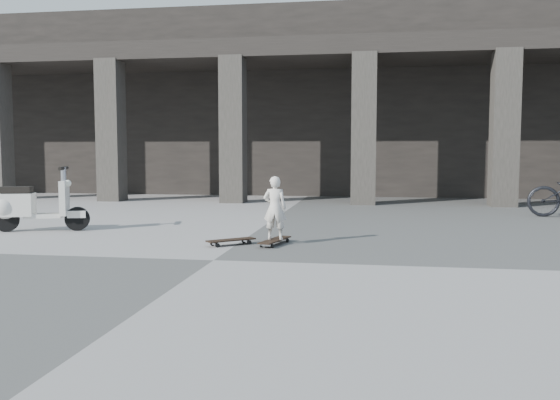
# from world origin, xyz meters

# --- Properties ---
(ground) EXTENTS (90.00, 90.00, 0.00)m
(ground) POSITION_xyz_m (0.00, 0.00, 0.00)
(ground) COLOR #50504D
(ground) RESTS_ON ground
(colonnade) EXTENTS (28.00, 8.82, 6.00)m
(colonnade) POSITION_xyz_m (-0.00, 13.77, 3.03)
(colonnade) COLOR black
(colonnade) RESTS_ON ground
(longboard) EXTENTS (0.40, 0.87, 0.08)m
(longboard) POSITION_xyz_m (0.59, 1.39, 0.07)
(longboard) COLOR black
(longboard) RESTS_ON ground
(skateboard_spare) EXTENTS (0.71, 0.65, 0.09)m
(skateboard_spare) POSITION_xyz_m (-0.07, 1.25, 0.07)
(skateboard_spare) COLOR black
(skateboard_spare) RESTS_ON ground
(child) EXTENTS (0.36, 0.24, 0.97)m
(child) POSITION_xyz_m (0.59, 1.39, 0.57)
(child) COLOR silver
(child) RESTS_ON longboard
(scooter) EXTENTS (1.62, 0.77, 1.16)m
(scooter) POSITION_xyz_m (-4.08, 2.17, 0.46)
(scooter) COLOR black
(scooter) RESTS_ON ground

